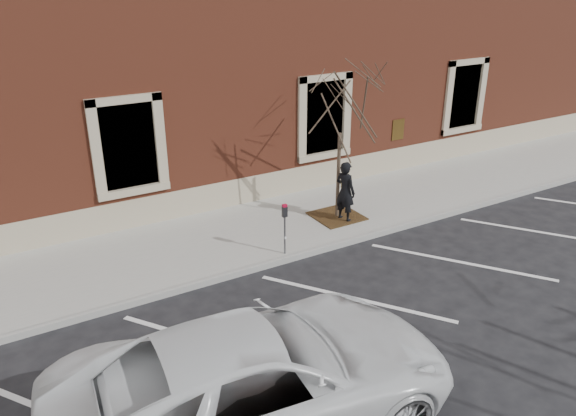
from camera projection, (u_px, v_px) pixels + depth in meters
ground at (300, 257)px, 13.86m from camera, size 120.00×120.00×0.00m
sidewalk_near at (266, 228)px, 15.21m from camera, size 40.00×3.50×0.15m
curb_near at (301, 255)px, 13.79m from camera, size 40.00×0.12×0.15m
parking_stripes at (354, 298)px, 12.11m from camera, size 28.00×4.40×0.01m
building_civic at (177, 54)px, 18.41m from camera, size 40.00×8.62×8.00m
man at (345, 191)px, 15.22m from camera, size 0.55×0.70×1.69m
parking_meter at (285, 220)px, 13.36m from camera, size 0.12×0.09×1.30m
tree_grate at (337, 216)px, 15.76m from camera, size 1.29×1.29×0.03m
sapling at (341, 108)px, 14.56m from camera, size 2.64×2.64×4.39m
white_truck at (258, 377)px, 8.48m from camera, size 6.49×3.48×1.73m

